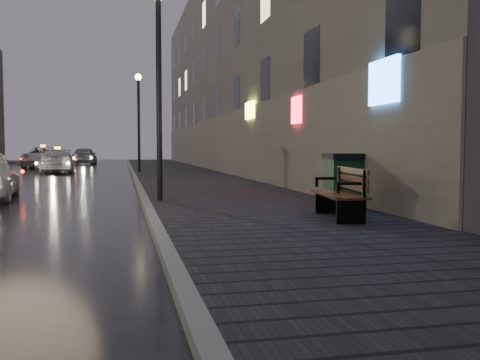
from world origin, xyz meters
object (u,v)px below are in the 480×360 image
object	(u,v)px
lamp_far	(139,110)
taxi_mid	(58,161)
bench	(343,193)
taxi_far	(43,157)
trash_bin	(344,179)
lamp_near	(159,66)
car_far	(85,156)

from	to	relation	value
lamp_far	taxi_mid	bearing A→B (deg)	143.64
bench	taxi_far	world-z (taller)	taxi_far
lamp_far	trash_bin	world-z (taller)	lamp_far
lamp_near	trash_bin	size ratio (longest dim) A/B	4.44
lamp_near	car_far	world-z (taller)	lamp_near
bench	trash_bin	bearing A→B (deg)	73.25
lamp_near	taxi_far	xyz separation A→B (m)	(-6.51, 27.65, -2.72)
bench	car_far	size ratio (longest dim) A/B	0.44
bench	car_far	xyz separation A→B (m)	(-7.13, 38.11, 0.12)
lamp_near	lamp_far	size ratio (longest dim) A/B	1.00
bench	lamp_near	bearing A→B (deg)	134.00
lamp_near	bench	size ratio (longest dim) A/B	2.74
taxi_far	car_far	size ratio (longest dim) A/B	1.25
lamp_near	bench	world-z (taller)	lamp_near
trash_bin	taxi_mid	distance (m)	23.26
lamp_far	bench	distance (m)	20.59
car_far	taxi_far	bearing A→B (deg)	71.31
taxi_mid	taxi_far	size ratio (longest dim) A/B	0.86
car_far	taxi_mid	bearing A→B (deg)	90.60
lamp_far	taxi_far	size ratio (longest dim) A/B	0.96
lamp_far	taxi_mid	xyz separation A→B (m)	(-4.59, 3.38, -2.80)
bench	car_far	distance (m)	38.77
taxi_mid	taxi_far	xyz separation A→B (m)	(-1.92, 8.26, 0.08)
trash_bin	taxi_far	size ratio (longest dim) A/B	0.22
taxi_far	car_far	xyz separation A→B (m)	(2.49, 6.31, -0.02)
trash_bin	car_far	size ratio (longest dim) A/B	0.27
trash_bin	taxi_mid	xyz separation A→B (m)	(-8.54, 21.63, -0.07)
trash_bin	car_far	distance (m)	37.08
bench	taxi_mid	world-z (taller)	taxi_mid
bench	taxi_mid	distance (m)	24.76
taxi_mid	lamp_near	bearing A→B (deg)	99.20
taxi_far	lamp_far	bearing A→B (deg)	-61.58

